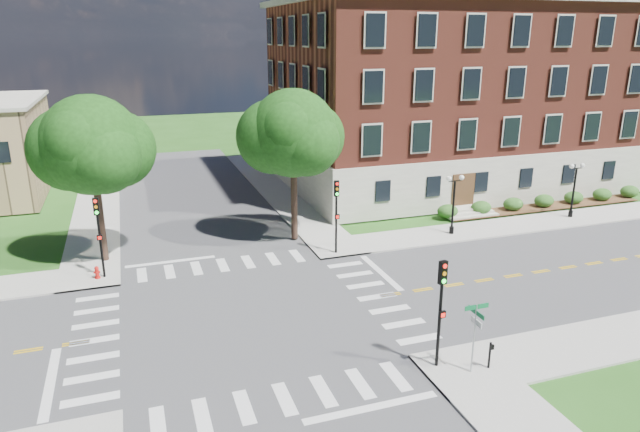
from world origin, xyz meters
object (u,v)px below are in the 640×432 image
object	(u,v)px
traffic_signal_se	(441,300)
push_button_post	(490,354)
fire_hydrant	(97,273)
twin_lamp_east	(574,187)
traffic_signal_ne	(336,207)
street_sign_pole	(475,325)
twin_lamp_west	(454,201)
traffic_signal_nw	(99,227)

from	to	relation	value
traffic_signal_se	push_button_post	size ratio (longest dim) A/B	4.00
fire_hydrant	twin_lamp_east	bearing A→B (deg)	1.18
traffic_signal_ne	traffic_signal_se	bearing A→B (deg)	-92.29
twin_lamp_east	street_sign_pole	size ratio (longest dim) A/B	1.36
traffic_signal_se	twin_lamp_east	xyz separation A→B (m)	(20.49, 15.17, -0.66)
traffic_signal_se	fire_hydrant	world-z (taller)	traffic_signal_se
twin_lamp_west	street_sign_pole	world-z (taller)	twin_lamp_west
street_sign_pole	fire_hydrant	world-z (taller)	street_sign_pole
traffic_signal_ne	twin_lamp_west	size ratio (longest dim) A/B	1.13
street_sign_pole	twin_lamp_east	bearing A→B (deg)	39.66
traffic_signal_nw	traffic_signal_se	bearing A→B (deg)	-46.89
traffic_signal_ne	push_button_post	size ratio (longest dim) A/B	4.00
traffic_signal_se	push_button_post	bearing A→B (deg)	-23.66
traffic_signal_nw	twin_lamp_east	bearing A→B (deg)	1.05
twin_lamp_west	street_sign_pole	xyz separation A→B (m)	(-8.51, -15.60, -0.21)
traffic_signal_se	push_button_post	xyz separation A→B (m)	(2.00, -0.88, -2.39)
traffic_signal_se	traffic_signal_nw	world-z (taller)	same
twin_lamp_east	street_sign_pole	distance (m)	25.14
traffic_signal_se	traffic_signal_nw	xyz separation A→B (m)	(-13.62, 14.55, 0.00)
fire_hydrant	traffic_signal_nw	bearing A→B (deg)	13.20
traffic_signal_nw	street_sign_pole	size ratio (longest dim) A/B	1.55
twin_lamp_east	fire_hydrant	xyz separation A→B (m)	(-34.49, -0.71, -2.06)
traffic_signal_se	twin_lamp_west	bearing A→B (deg)	56.76
twin_lamp_east	fire_hydrant	world-z (taller)	twin_lamp_east
traffic_signal_se	traffic_signal_ne	size ratio (longest dim) A/B	1.00
traffic_signal_nw	twin_lamp_west	world-z (taller)	traffic_signal_nw
traffic_signal_ne	street_sign_pole	bearing A→B (deg)	-87.72
traffic_signal_ne	twin_lamp_west	world-z (taller)	traffic_signal_ne
fire_hydrant	push_button_post	bearing A→B (deg)	-43.79
traffic_signal_ne	traffic_signal_nw	bearing A→B (deg)	177.20
traffic_signal_ne	twin_lamp_east	bearing A→B (deg)	3.78
twin_lamp_east	push_button_post	bearing A→B (deg)	-139.04
push_button_post	fire_hydrant	world-z (taller)	push_button_post
twin_lamp_east	street_sign_pole	bearing A→B (deg)	-140.34
street_sign_pole	push_button_post	size ratio (longest dim) A/B	2.58
push_button_post	fire_hydrant	xyz separation A→B (m)	(-16.00, 15.34, -0.33)
traffic_signal_ne	traffic_signal_nw	distance (m)	14.19
street_sign_pole	fire_hydrant	xyz separation A→B (m)	(-15.13, 15.33, -1.84)
twin_lamp_west	traffic_signal_se	bearing A→B (deg)	-123.24
push_button_post	twin_lamp_west	bearing A→B (deg)	63.90
traffic_signal_nw	fire_hydrant	bearing A→B (deg)	-166.80
traffic_signal_se	street_sign_pole	distance (m)	1.68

